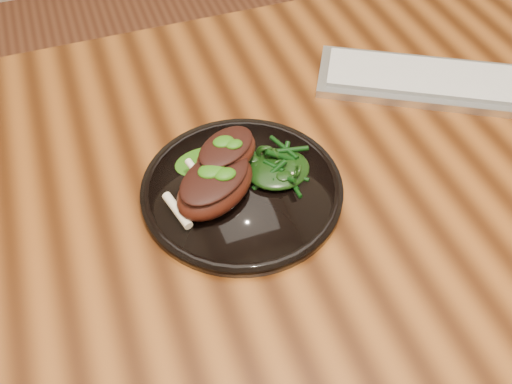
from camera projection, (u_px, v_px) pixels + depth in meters
desk at (302, 204)px, 0.84m from camera, size 1.60×0.80×0.75m
plate at (242, 189)px, 0.74m from camera, size 0.26×0.26×0.02m
lamb_chop_front at (215, 185)px, 0.70m from camera, size 0.14×0.13×0.05m
lamb_chop_back at (226, 153)px, 0.72m from camera, size 0.11×0.10×0.04m
herb_smear at (205, 161)px, 0.76m from camera, size 0.08×0.05×0.01m
greens_heap at (278, 166)px, 0.74m from camera, size 0.08×0.08×0.03m
keyboard at (448, 82)px, 0.89m from camera, size 0.41×0.30×0.02m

